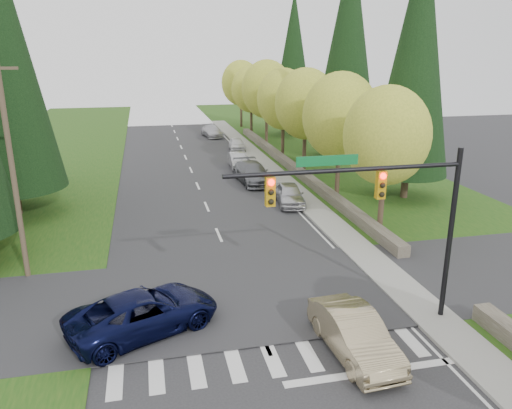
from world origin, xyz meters
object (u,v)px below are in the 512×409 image
object	(u,v)px
parked_car_a	(290,194)
parked_car_e	(212,131)
parked_car_d	(237,144)
parked_car_c	(238,161)
suv_navy	(144,312)
sedan_champagne	(354,334)
parked_car_b	(253,173)

from	to	relation	value
parked_car_a	parked_car_e	world-z (taller)	parked_car_a
parked_car_d	parked_car_e	bearing A→B (deg)	104.62
parked_car_a	parked_car_c	bearing A→B (deg)	103.74
suv_navy	parked_car_a	world-z (taller)	suv_navy
sedan_champagne	suv_navy	world-z (taller)	suv_navy
sedan_champagne	parked_car_a	distance (m)	17.55
parked_car_a	parked_car_b	xyz separation A→B (m)	(-1.21, 6.29, 0.07)
parked_car_a	parked_car_c	size ratio (longest dim) A/B	1.03
parked_car_c	parked_car_e	bearing A→B (deg)	92.84
parked_car_d	parked_car_e	world-z (taller)	parked_car_e
sedan_champagne	parked_car_d	world-z (taller)	sedan_champagne
sedan_champagne	suv_navy	size ratio (longest dim) A/B	0.83
parked_car_b	parked_car_e	size ratio (longest dim) A/B	1.18
parked_car_c	parked_car_d	size ratio (longest dim) A/B	1.07
parked_car_c	parked_car_d	xyz separation A→B (m)	(1.40, 8.10, -0.02)
parked_car_c	parked_car_e	world-z (taller)	parked_car_c
sedan_champagne	parked_car_c	size ratio (longest dim) A/B	1.14
parked_car_b	sedan_champagne	bearing A→B (deg)	-97.39
parked_car_c	parked_car_e	size ratio (longest dim) A/B	0.89
sedan_champagne	parked_car_e	bearing A→B (deg)	84.54
sedan_champagne	parked_car_b	world-z (taller)	parked_car_b
parked_car_c	suv_navy	bearing A→B (deg)	-105.27
suv_navy	parked_car_e	bearing A→B (deg)	-35.59
suv_navy	parked_car_b	size ratio (longest dim) A/B	1.04
suv_navy	sedan_champagne	bearing A→B (deg)	-138.01
sedan_champagne	parked_car_b	bearing A→B (deg)	82.47
parked_car_e	parked_car_b	bearing A→B (deg)	-97.22
sedan_champagne	suv_navy	bearing A→B (deg)	152.69
suv_navy	parked_car_b	distance (m)	22.27
sedan_champagne	parked_car_e	distance (m)	46.00
sedan_champagne	parked_car_e	size ratio (longest dim) A/B	1.01
parked_car_a	parked_car_b	size ratio (longest dim) A/B	0.77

